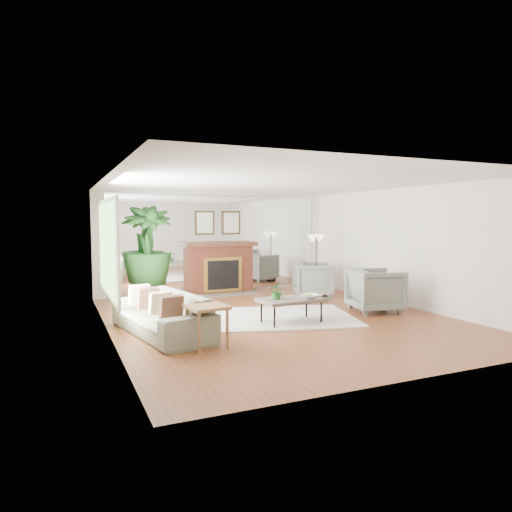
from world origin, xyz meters
name	(u,v)px	position (x,y,z in m)	size (l,w,h in m)	color
ground	(279,319)	(0.00, 0.00, 0.00)	(7.00, 7.00, 0.00)	brown
wall_left	(108,257)	(-2.99, 0.00, 1.25)	(0.02, 7.00, 2.50)	white
wall_right	(407,247)	(2.99, 0.00, 1.25)	(0.02, 7.00, 2.50)	white
wall_back	(217,243)	(0.00, 3.49, 1.25)	(6.00, 0.02, 2.50)	white
mirror_panel	(218,243)	(0.00, 3.47, 1.25)	(5.40, 0.04, 2.40)	silver
window_panel	(108,249)	(-2.96, 0.40, 1.35)	(0.04, 2.40, 1.50)	#B2E09E
fireplace	(220,267)	(0.00, 3.26, 0.66)	(1.85, 0.83, 2.05)	brown
area_rug	(276,317)	(-0.04, 0.07, 0.02)	(2.85, 2.03, 0.03)	beige
coffee_table	(291,300)	(0.02, -0.44, 0.41)	(1.17, 0.72, 0.45)	#5A5147
sofa	(161,314)	(-2.23, -0.26, 0.33)	(2.26, 0.88, 0.66)	gray
armchair_back	(313,280)	(1.85, 1.88, 0.41)	(0.87, 0.89, 0.81)	gray
armchair_front	(376,290)	(2.06, -0.16, 0.43)	(0.91, 0.94, 0.86)	gray
side_table	(207,312)	(-1.80, -1.28, 0.51)	(0.60, 0.60, 0.61)	olive
potted_ficus	(149,249)	(-1.79, 3.10, 1.15)	(1.06, 1.06, 2.16)	black
floor_lamp	(316,243)	(2.10, 2.17, 1.25)	(0.48, 0.26, 1.47)	black
tabletop_plant	(277,291)	(-0.26, -0.43, 0.60)	(0.27, 0.23, 0.30)	#245820
fruit_bowl	(309,297)	(0.28, -0.58, 0.48)	(0.26, 0.26, 0.07)	olive
book	(307,295)	(0.40, -0.33, 0.46)	(0.23, 0.31, 0.02)	olive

